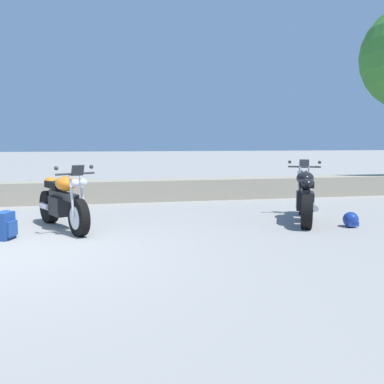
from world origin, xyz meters
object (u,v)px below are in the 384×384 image
motorcycle_black_centre (305,196)px  rider_backpack (6,224)px  motorcycle_orange_near_left (63,202)px  rider_helmet (351,220)px

motorcycle_black_centre → rider_backpack: (-5.39, -0.46, -0.24)m
motorcycle_orange_near_left → motorcycle_black_centre: (4.57, -0.18, 0.00)m
motorcycle_orange_near_left → motorcycle_black_centre: size_ratio=0.99×
rider_backpack → rider_helmet: 5.95m
motorcycle_black_centre → rider_helmet: size_ratio=6.93×
rider_helmet → rider_backpack: bearing=177.5°
rider_helmet → motorcycle_black_centre: bearing=127.4°
motorcycle_black_centre → rider_helmet: motorcycle_black_centre is taller
motorcycle_orange_near_left → rider_backpack: motorcycle_orange_near_left is taller
motorcycle_black_centre → rider_helmet: bearing=-52.6°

